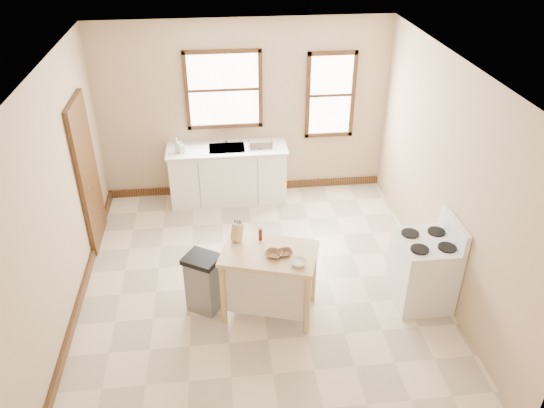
{
  "coord_description": "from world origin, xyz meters",
  "views": [
    {
      "loc": [
        -0.44,
        -5.28,
        4.4
      ],
      "look_at": [
        0.2,
        0.4,
        0.95
      ],
      "focal_mm": 35.0,
      "sensor_mm": 36.0,
      "label": 1
    }
  ],
  "objects_px": {
    "soap_bottle_a": "(177,145)",
    "bowl_c": "(298,263)",
    "dish_rack": "(260,144)",
    "trash_bin": "(204,283)",
    "bowl_a": "(274,254)",
    "knife_block": "(237,233)",
    "kitchen_island": "(269,282)",
    "pepper_grinder": "(260,234)",
    "soap_bottle_b": "(181,147)",
    "gas_stove": "(424,262)",
    "bowl_b": "(285,253)"
  },
  "relations": [
    {
      "from": "trash_bin",
      "to": "gas_stove",
      "type": "relative_size",
      "value": 0.66
    },
    {
      "from": "bowl_c",
      "to": "trash_bin",
      "type": "distance_m",
      "value": 1.24
    },
    {
      "from": "kitchen_island",
      "to": "bowl_b",
      "type": "height_order",
      "value": "bowl_b"
    },
    {
      "from": "bowl_c",
      "to": "gas_stove",
      "type": "distance_m",
      "value": 1.62
    },
    {
      "from": "kitchen_island",
      "to": "pepper_grinder",
      "type": "distance_m",
      "value": 0.57
    },
    {
      "from": "pepper_grinder",
      "to": "bowl_b",
      "type": "height_order",
      "value": "pepper_grinder"
    },
    {
      "from": "soap_bottle_b",
      "to": "trash_bin",
      "type": "xyz_separation_m",
      "value": [
        0.29,
        -2.46,
        -0.63
      ]
    },
    {
      "from": "trash_bin",
      "to": "dish_rack",
      "type": "bearing_deg",
      "value": 101.55
    },
    {
      "from": "trash_bin",
      "to": "pepper_grinder",
      "type": "bearing_deg",
      "value": 40.54
    },
    {
      "from": "soap_bottle_b",
      "to": "trash_bin",
      "type": "height_order",
      "value": "soap_bottle_b"
    },
    {
      "from": "kitchen_island",
      "to": "soap_bottle_a",
      "type": "bearing_deg",
      "value": 130.51
    },
    {
      "from": "knife_block",
      "to": "bowl_c",
      "type": "height_order",
      "value": "knife_block"
    },
    {
      "from": "bowl_b",
      "to": "gas_stove",
      "type": "distance_m",
      "value": 1.71
    },
    {
      "from": "soap_bottle_a",
      "to": "soap_bottle_b",
      "type": "height_order",
      "value": "soap_bottle_a"
    },
    {
      "from": "dish_rack",
      "to": "trash_bin",
      "type": "xyz_separation_m",
      "value": [
        -0.92,
        -2.53,
        -0.59
      ]
    },
    {
      "from": "knife_block",
      "to": "pepper_grinder",
      "type": "relative_size",
      "value": 1.33
    },
    {
      "from": "soap_bottle_b",
      "to": "knife_block",
      "type": "height_order",
      "value": "soap_bottle_b"
    },
    {
      "from": "soap_bottle_a",
      "to": "soap_bottle_b",
      "type": "distance_m",
      "value": 0.07
    },
    {
      "from": "pepper_grinder",
      "to": "bowl_c",
      "type": "relative_size",
      "value": 0.84
    },
    {
      "from": "soap_bottle_a",
      "to": "bowl_c",
      "type": "xyz_separation_m",
      "value": [
        1.4,
        -2.89,
        -0.14
      ]
    },
    {
      "from": "bowl_a",
      "to": "trash_bin",
      "type": "bearing_deg",
      "value": 164.87
    },
    {
      "from": "soap_bottle_a",
      "to": "pepper_grinder",
      "type": "bearing_deg",
      "value": -60.36
    },
    {
      "from": "soap_bottle_b",
      "to": "kitchen_island",
      "type": "xyz_separation_m",
      "value": [
        1.06,
        -2.6,
        -0.58
      ]
    },
    {
      "from": "dish_rack",
      "to": "bowl_a",
      "type": "relative_size",
      "value": 2.0
    },
    {
      "from": "soap_bottle_a",
      "to": "gas_stove",
      "type": "height_order",
      "value": "soap_bottle_a"
    },
    {
      "from": "bowl_a",
      "to": "gas_stove",
      "type": "xyz_separation_m",
      "value": [
        1.81,
        0.08,
        -0.32
      ]
    },
    {
      "from": "bowl_b",
      "to": "trash_bin",
      "type": "relative_size",
      "value": 0.22
    },
    {
      "from": "pepper_grinder",
      "to": "soap_bottle_b",
      "type": "bearing_deg",
      "value": 112.58
    },
    {
      "from": "bowl_a",
      "to": "bowl_c",
      "type": "height_order",
      "value": "bowl_c"
    },
    {
      "from": "bowl_b",
      "to": "trash_bin",
      "type": "height_order",
      "value": "bowl_b"
    },
    {
      "from": "soap_bottle_b",
      "to": "dish_rack",
      "type": "height_order",
      "value": "soap_bottle_b"
    },
    {
      "from": "kitchen_island",
      "to": "trash_bin",
      "type": "distance_m",
      "value": 0.78
    },
    {
      "from": "knife_block",
      "to": "gas_stove",
      "type": "bearing_deg",
      "value": 29.34
    },
    {
      "from": "soap_bottle_a",
      "to": "bowl_a",
      "type": "relative_size",
      "value": 1.21
    },
    {
      "from": "bowl_a",
      "to": "bowl_b",
      "type": "relative_size",
      "value": 1.14
    },
    {
      "from": "kitchen_island",
      "to": "trash_bin",
      "type": "xyz_separation_m",
      "value": [
        -0.77,
        0.14,
        -0.06
      ]
    },
    {
      "from": "soap_bottle_a",
      "to": "dish_rack",
      "type": "xyz_separation_m",
      "value": [
        1.27,
        0.04,
        -0.07
      ]
    },
    {
      "from": "gas_stove",
      "to": "bowl_c",
      "type": "bearing_deg",
      "value": -170.29
    },
    {
      "from": "soap_bottle_a",
      "to": "bowl_b",
      "type": "relative_size",
      "value": 1.38
    },
    {
      "from": "soap_bottle_b",
      "to": "bowl_a",
      "type": "relative_size",
      "value": 0.97
    },
    {
      "from": "bowl_a",
      "to": "gas_stove",
      "type": "relative_size",
      "value": 0.16
    },
    {
      "from": "knife_block",
      "to": "gas_stove",
      "type": "distance_m",
      "value": 2.25
    },
    {
      "from": "bowl_b",
      "to": "gas_stove",
      "type": "height_order",
      "value": "gas_stove"
    },
    {
      "from": "dish_rack",
      "to": "bowl_a",
      "type": "xyz_separation_m",
      "value": [
        -0.11,
        -2.75,
        -0.08
      ]
    },
    {
      "from": "dish_rack",
      "to": "bowl_a",
      "type": "bearing_deg",
      "value": -67.39
    },
    {
      "from": "pepper_grinder",
      "to": "bowl_a",
      "type": "height_order",
      "value": "pepper_grinder"
    },
    {
      "from": "gas_stove",
      "to": "soap_bottle_b",
      "type": "bearing_deg",
      "value": 138.18
    },
    {
      "from": "pepper_grinder",
      "to": "bowl_b",
      "type": "relative_size",
      "value": 0.91
    },
    {
      "from": "kitchen_island",
      "to": "bowl_c",
      "type": "xyz_separation_m",
      "value": [
        0.29,
        -0.27,
        0.46
      ]
    },
    {
      "from": "bowl_b",
      "to": "soap_bottle_b",
      "type": "bearing_deg",
      "value": 114.7
    }
  ]
}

